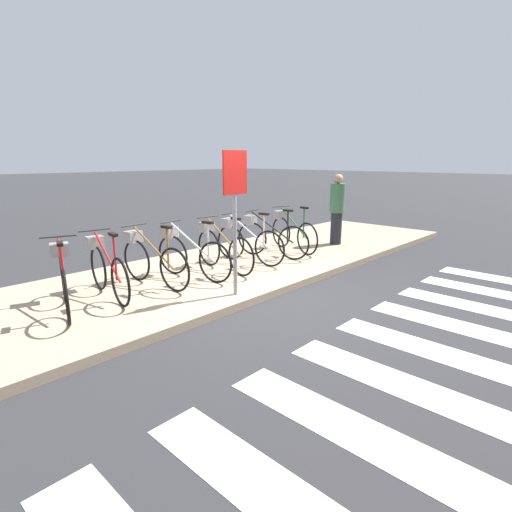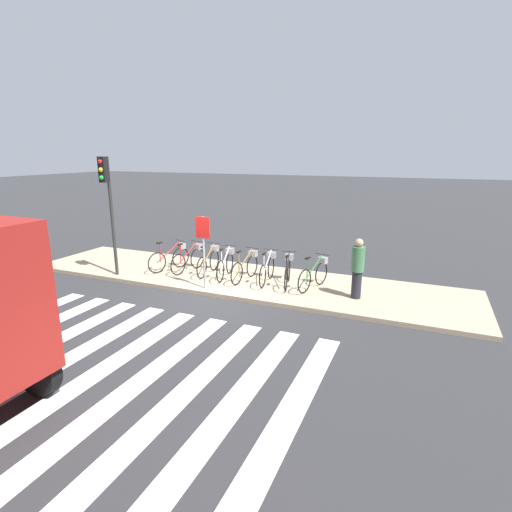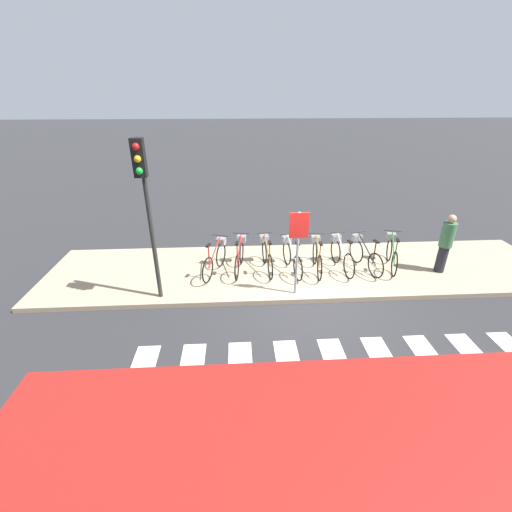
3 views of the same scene
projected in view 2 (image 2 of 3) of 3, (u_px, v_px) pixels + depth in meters
The scene contains 14 objects.
ground_plane at pixel (213, 297), 11.10m from camera, with size 120.00×120.00×0.00m, color #2D2D30.
sidewalk at pixel (238, 279), 12.50m from camera, with size 13.97×3.19×0.12m.
road_crosswalk at pixel (50, 404), 6.37m from camera, with size 7.65×8.00×0.01m.
parked_bicycle_0 at pixel (171, 257), 13.21m from camera, with size 0.66×1.55×1.00m.
parked_bicycle_1 at pixel (190, 258), 13.07m from camera, with size 0.46×1.61×1.00m.
parked_bicycle_2 at pixel (209, 260), 12.78m from camera, with size 0.46×1.62×1.00m.
parked_bicycle_3 at pixel (226, 263), 12.43m from camera, with size 0.46×1.61×1.00m.
parked_bicycle_4 at pixel (246, 266), 12.14m from camera, with size 0.46×1.62×1.00m.
parked_bicycle_5 at pixel (268, 268), 11.93m from camera, with size 0.46×1.62×1.00m.
parked_bicycle_6 at pixel (288, 270), 11.67m from camera, with size 0.54×1.59×1.00m.
parked_bicycle_7 at pixel (315, 273), 11.40m from camera, with size 0.57×1.58×1.00m.
pedestrian at pixel (358, 267), 10.50m from camera, with size 0.34×0.34×1.62m.
traffic_light at pixel (107, 192), 12.03m from camera, with size 0.24×0.40×3.67m.
sign_post at pixel (203, 240), 11.13m from camera, with size 0.44×0.07×2.07m.
Camera 2 is at (5.23, -9.14, 3.90)m, focal length 28.00 mm.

